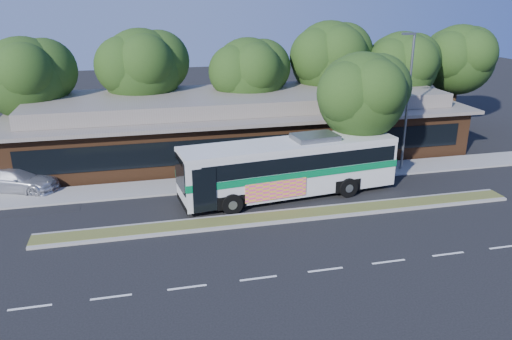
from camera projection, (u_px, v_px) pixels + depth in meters
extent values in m
plane|color=black|center=(291.00, 222.00, 26.25)|extent=(120.00, 120.00, 0.00)
cube|color=#4C5022|center=(288.00, 216.00, 26.78)|extent=(26.00, 1.10, 0.15)
cube|color=gray|center=(262.00, 179.00, 32.10)|extent=(44.00, 2.60, 0.12)
cube|color=#502E19|center=(241.00, 130.00, 37.64)|extent=(32.00, 10.00, 3.20)
cube|color=slate|center=(241.00, 108.00, 37.07)|extent=(33.20, 11.20, 0.24)
cube|color=slate|center=(241.00, 99.00, 36.86)|extent=(30.00, 8.00, 1.00)
cube|color=black|center=(257.00, 148.00, 32.99)|extent=(30.00, 0.06, 1.60)
cylinder|color=slate|center=(407.00, 105.00, 32.34)|extent=(0.16, 0.16, 9.00)
cube|color=slate|center=(409.00, 34.00, 30.75)|extent=(0.90, 0.18, 0.14)
cylinder|color=black|center=(33.00, 130.00, 36.09)|extent=(0.44, 0.44, 3.99)
sphere|color=#1C3612|center=(25.00, 79.00, 34.84)|extent=(5.80, 5.80, 5.80)
sphere|color=#1C3612|center=(45.00, 70.00, 35.37)|extent=(4.52, 4.52, 4.52)
cylinder|color=black|center=(145.00, 120.00, 38.71)|extent=(0.44, 0.44, 4.20)
sphere|color=#1C3612|center=(141.00, 69.00, 37.41)|extent=(6.00, 6.00, 6.00)
sphere|color=#1C3612|center=(159.00, 61.00, 37.95)|extent=(4.68, 4.68, 4.68)
cylinder|color=black|center=(248.00, 120.00, 39.60)|extent=(0.44, 0.44, 3.78)
sphere|color=#1C3612|center=(248.00, 74.00, 38.41)|extent=(5.60, 5.60, 5.60)
sphere|color=#1C3612|center=(263.00, 67.00, 38.91)|extent=(4.37, 4.37, 4.37)
cylinder|color=black|center=(327.00, 109.00, 41.93)|extent=(0.44, 0.44, 4.41)
sphere|color=#1C3612|center=(329.00, 60.00, 40.57)|extent=(6.20, 6.20, 6.20)
sphere|color=#1C3612|center=(343.00, 52.00, 41.14)|extent=(4.84, 4.84, 4.84)
cylinder|color=black|center=(397.00, 111.00, 42.41)|extent=(0.44, 0.44, 3.86)
sphere|color=#1C3612|center=(402.00, 67.00, 41.18)|extent=(5.80, 5.80, 5.80)
sphere|color=#1C3612|center=(414.00, 60.00, 41.71)|extent=(4.52, 4.52, 4.52)
cylinder|color=black|center=(453.00, 104.00, 44.58)|extent=(0.44, 0.44, 4.12)
sphere|color=#1C3612|center=(459.00, 60.00, 43.30)|extent=(6.00, 6.00, 6.00)
sphere|color=#1C3612|center=(470.00, 53.00, 43.84)|extent=(4.68, 4.68, 4.68)
cube|color=silver|center=(289.00, 167.00, 29.01)|extent=(13.02, 4.20, 2.94)
cube|color=black|center=(294.00, 156.00, 28.92)|extent=(12.01, 4.14, 0.88)
cube|color=silver|center=(290.00, 144.00, 28.57)|extent=(13.04, 4.23, 0.28)
cube|color=#046C39|center=(289.00, 168.00, 29.04)|extent=(13.09, 4.28, 0.40)
cube|color=black|center=(180.00, 174.00, 26.82)|extent=(0.35, 2.38, 1.82)
cube|color=black|center=(384.00, 144.00, 30.86)|extent=(0.33, 2.22, 1.18)
cube|color=#EB4583|center=(276.00, 190.00, 27.58)|extent=(3.60, 0.48, 1.07)
cube|color=slate|center=(315.00, 137.00, 28.99)|extent=(2.74, 1.99, 0.32)
cylinder|color=black|center=(232.00, 204.00, 26.97)|extent=(1.21, 0.52, 1.17)
cylinder|color=black|center=(218.00, 187.00, 29.34)|extent=(1.21, 0.52, 1.17)
cylinder|color=black|center=(348.00, 187.00, 29.28)|extent=(1.21, 0.52, 1.17)
cylinder|color=black|center=(326.00, 173.00, 31.65)|extent=(1.21, 0.52, 1.17)
imported|color=silver|center=(17.00, 179.00, 30.15)|extent=(5.47, 3.85, 1.47)
cylinder|color=black|center=(358.00, 151.00, 31.79)|extent=(0.44, 0.44, 3.77)
sphere|color=#1C3612|center=(361.00, 96.00, 30.62)|extent=(5.39, 5.39, 5.39)
sphere|color=#1C3612|center=(377.00, 87.00, 31.11)|extent=(4.20, 4.20, 4.20)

